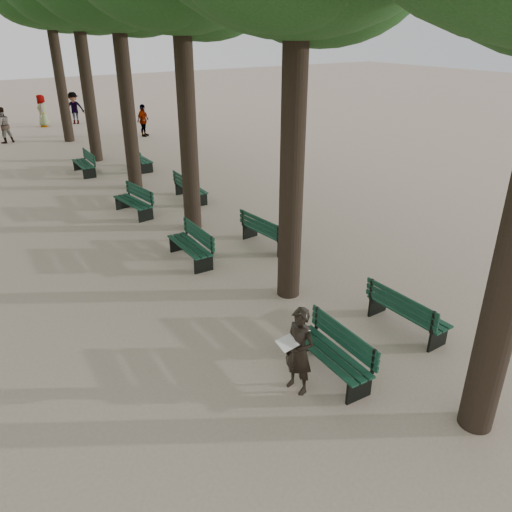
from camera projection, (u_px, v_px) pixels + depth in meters
ground at (320, 387)px, 8.70m from camera, size 120.00×120.00×0.00m
bench_left_0 at (330, 362)px, 8.91m from camera, size 0.64×1.82×0.92m
bench_left_1 at (190, 251)px, 13.23m from camera, size 0.60×1.81×0.92m
bench_left_2 at (134, 207)px, 16.46m from camera, size 0.81×1.86×0.92m
bench_left_3 at (84, 168)px, 20.92m from camera, size 0.60×1.81×0.92m
bench_right_0 at (406, 318)px, 10.22m from camera, size 0.62×1.82×0.92m
bench_right_1 at (267, 237)px, 14.12m from camera, size 0.74×1.85×0.92m
bench_right_2 at (191, 193)px, 17.84m from camera, size 0.62×1.82×0.92m
bench_right_3 at (140, 163)px, 21.64m from camera, size 0.57×1.80×0.92m
man_with_map at (299, 351)px, 8.32m from camera, size 0.66×0.69×1.60m
pedestrian_c at (143, 120)px, 27.73m from camera, size 1.03×0.90×1.75m
pedestrian_d at (42, 111)px, 30.36m from camera, size 0.61×0.99×1.89m
pedestrian_b at (74, 108)px, 31.19m from camera, size 1.29×0.88×1.93m
pedestrian_a at (2, 125)px, 26.15m from camera, size 0.97×0.61×1.85m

